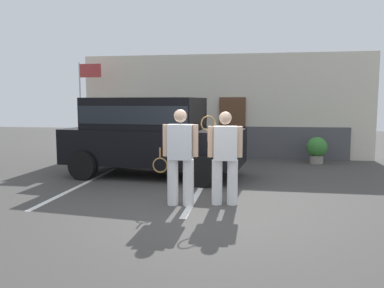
{
  "coord_description": "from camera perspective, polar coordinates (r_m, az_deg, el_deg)",
  "views": [
    {
      "loc": [
        0.99,
        -6.74,
        1.95
      ],
      "look_at": [
        -0.27,
        1.2,
        1.05
      ],
      "focal_mm": 35.47,
      "sensor_mm": 36.0,
      "label": 1
    }
  ],
  "objects": [
    {
      "name": "ground_plane",
      "position": [
        7.09,
        0.66,
        -9.58
      ],
      "size": [
        40.0,
        40.0,
        0.0
      ],
      "primitive_type": "plane",
      "color": "#423F3D"
    },
    {
      "name": "parking_stripe_0",
      "position": [
        9.34,
        -16.25,
        -5.9
      ],
      "size": [
        0.12,
        4.4,
        0.01
      ],
      "primitive_type": "cube",
      "color": "silver",
      "rests_on": "ground_plane"
    },
    {
      "name": "parking_stripe_1",
      "position": [
        8.54,
        1.24,
        -6.79
      ],
      "size": [
        0.12,
        4.4,
        0.01
      ],
      "primitive_type": "cube",
      "color": "silver",
      "rests_on": "ground_plane"
    },
    {
      "name": "house_frontage",
      "position": [
        13.34,
        4.8,
        5.21
      ],
      "size": [
        10.03,
        0.4,
        3.57
      ],
      "color": "beige",
      "rests_on": "ground_plane"
    },
    {
      "name": "parked_suv",
      "position": [
        9.99,
        -6.26,
        1.73
      ],
      "size": [
        4.78,
        2.57,
        2.05
      ],
      "rotation": [
        0.0,
        0.0,
        -0.11
      ],
      "color": "black",
      "rests_on": "ground_plane"
    },
    {
      "name": "tennis_player_man",
      "position": [
        7.09,
        -1.79,
        -1.85
      ],
      "size": [
        0.92,
        0.28,
        1.81
      ],
      "rotation": [
        0.0,
        0.0,
        3.15
      ],
      "color": "white",
      "rests_on": "ground_plane"
    },
    {
      "name": "tennis_player_woman",
      "position": [
        7.17,
        4.95,
        -1.88
      ],
      "size": [
        0.79,
        0.32,
        1.77
      ],
      "rotation": [
        0.0,
        0.0,
        3.26
      ],
      "color": "white",
      "rests_on": "ground_plane"
    },
    {
      "name": "potted_plant_by_porch",
      "position": [
        12.62,
        18.26,
        -0.69
      ],
      "size": [
        0.64,
        0.64,
        0.84
      ],
      "color": "gray",
      "rests_on": "ground_plane"
    },
    {
      "name": "flag_pole",
      "position": [
        13.51,
        -15.79,
        7.41
      ],
      "size": [
        0.8,
        0.05,
        3.27
      ],
      "color": "silver",
      "rests_on": "ground_plane"
    }
  ]
}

